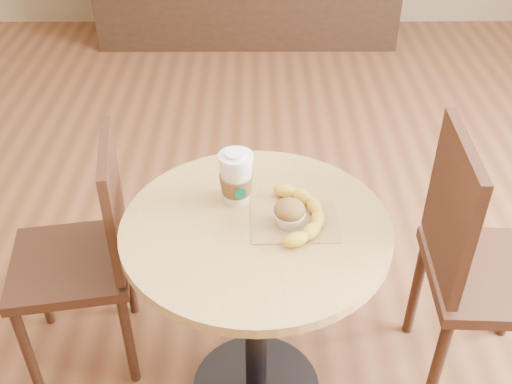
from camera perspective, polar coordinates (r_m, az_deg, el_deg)
cafe_table at (r=1.78m, az=0.00°, el=-8.01°), size 0.75×0.75×0.75m
chair_left at (r=2.05m, az=-15.82°, el=-5.39°), size 0.44×0.44×0.87m
chair_right at (r=1.99m, az=20.39°, el=-6.30°), size 0.44×0.44×0.96m
kraft_bag at (r=1.66m, az=3.67°, el=-2.89°), size 0.24×0.19×0.00m
coffee_cup at (r=1.69m, az=-1.90°, el=1.26°), size 0.10×0.10×0.16m
muffin at (r=1.62m, az=3.21°, el=-2.04°), size 0.09×0.09×0.08m
banana at (r=1.65m, az=4.43°, el=-2.09°), size 0.16×0.29×0.04m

